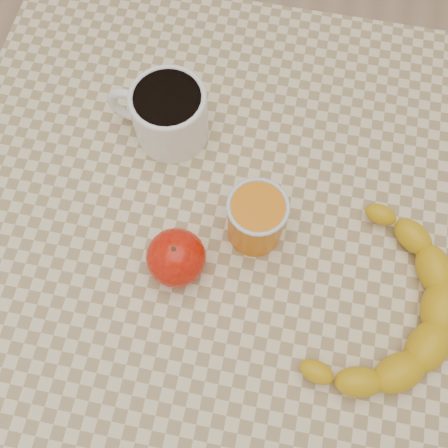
% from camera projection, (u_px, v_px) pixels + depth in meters
% --- Properties ---
extents(ground, '(3.00, 3.00, 0.00)m').
position_uv_depth(ground, '(224.00, 326.00, 1.37)').
color(ground, tan).
rests_on(ground, ground).
extents(table, '(0.80, 0.80, 0.75)m').
position_uv_depth(table, '(224.00, 249.00, 0.75)').
color(table, beige).
rests_on(table, ground).
extents(coffee_mug, '(0.15, 0.11, 0.09)m').
position_uv_depth(coffee_mug, '(168.00, 113.00, 0.68)').
color(coffee_mug, white).
rests_on(coffee_mug, table).
extents(orange_juice_glass, '(0.08, 0.08, 0.09)m').
position_uv_depth(orange_juice_glass, '(256.00, 219.00, 0.62)').
color(orange_juice_glass, orange).
rests_on(orange_juice_glass, table).
extents(apple, '(0.10, 0.10, 0.07)m').
position_uv_depth(apple, '(176.00, 258.00, 0.62)').
color(apple, '#A70C05').
rests_on(apple, table).
extents(banana, '(0.43, 0.45, 0.05)m').
position_uv_depth(banana, '(384.00, 309.00, 0.61)').
color(banana, gold).
rests_on(banana, table).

